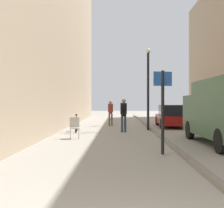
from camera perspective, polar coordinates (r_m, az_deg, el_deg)
name	(u,v)px	position (r m, az deg, el deg)	size (l,w,h in m)	color
ground_plane	(125,134)	(14.47, 2.65, -6.09)	(80.00, 80.00, 0.00)	gray
kerb_strip	(156,133)	(14.59, 8.90, -5.80)	(0.16, 40.00, 0.12)	slate
pedestrian_main_foreground	(124,113)	(15.37, 2.35, -1.79)	(0.35, 0.26, 1.82)	#2D3851
pedestrian_mid_block	(111,111)	(19.56, -0.30, -1.43)	(0.35, 0.23, 1.76)	brown
parked_car	(172,116)	(19.13, 11.96, -2.39)	(1.97, 4.27, 1.45)	maroon
street_sign_post	(163,105)	(8.93, 10.16, -0.13)	(0.59, 0.16, 2.60)	black
lamp_post	(148,83)	(16.68, 7.27, 4.12)	(0.28, 0.28, 4.76)	black
bicycle_leaning	(76,125)	(15.61, -7.15, -4.21)	(0.22, 1.77, 0.98)	black
cafe_chair_near_window	(75,126)	(12.81, -7.54, -4.47)	(0.51, 0.51, 0.94)	#B7B2A8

